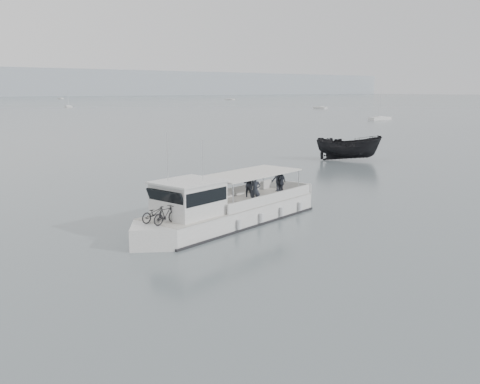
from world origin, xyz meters
TOP-DOWN VIEW (x-y plane):
  - ground at (0.00, 0.00)m, footprint 1400.00×1400.00m
  - tour_boat at (-1.46, -3.49)m, footprint 12.32×5.01m
  - dark_motorboat at (24.16, 9.29)m, footprint 6.18×6.17m

SIDE VIEW (x-z plane):
  - ground at x=0.00m, z-range 0.00..0.00m
  - tour_boat at x=-1.46m, z-range -1.73..3.41m
  - dark_motorboat at x=24.16m, z-range 0.00..2.45m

